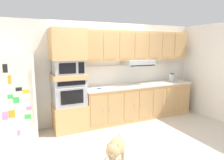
% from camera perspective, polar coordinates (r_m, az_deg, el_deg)
% --- Properties ---
extents(ground_plane, '(9.60, 9.60, 0.00)m').
position_cam_1_polar(ground_plane, '(4.60, 2.13, -15.13)').
color(ground_plane, beige).
extents(back_kitchen_wall, '(6.20, 0.12, 2.50)m').
position_cam_1_polar(back_kitchen_wall, '(5.24, -3.26, 2.17)').
color(back_kitchen_wall, silver).
rests_on(back_kitchen_wall, ground).
extents(side_panel_right, '(0.12, 7.10, 2.50)m').
position_cam_1_polar(side_panel_right, '(6.03, 26.72, 2.13)').
color(side_panel_right, white).
rests_on(side_panel_right, ground).
extents(refrigerator, '(0.76, 0.73, 1.76)m').
position_cam_1_polar(refrigerator, '(4.53, -25.67, -4.70)').
color(refrigerator, silver).
rests_on(refrigerator, ground).
extents(oven_base_cabinet, '(0.74, 0.62, 0.60)m').
position_cam_1_polar(oven_base_cabinet, '(4.86, -11.75, -10.13)').
color(oven_base_cabinet, tan).
rests_on(oven_base_cabinet, ground).
extents(built_in_oven, '(0.70, 0.62, 0.60)m').
position_cam_1_polar(built_in_oven, '(4.70, -11.99, -3.22)').
color(built_in_oven, '#A8AAAF').
rests_on(built_in_oven, oven_base_cabinet).
extents(appliance_mid_shelf, '(0.74, 0.62, 0.10)m').
position_cam_1_polar(appliance_mid_shelf, '(4.64, -12.14, 1.00)').
color(appliance_mid_shelf, tan).
rests_on(appliance_mid_shelf, built_in_oven).
extents(microwave, '(0.64, 0.54, 0.32)m').
position_cam_1_polar(microwave, '(4.61, -12.23, 3.58)').
color(microwave, '#A8AAAF').
rests_on(microwave, appliance_mid_shelf).
extents(appliance_upper_cabinet, '(0.74, 0.62, 0.68)m').
position_cam_1_polar(appliance_upper_cabinet, '(4.59, -12.46, 9.81)').
color(appliance_upper_cabinet, tan).
rests_on(appliance_upper_cabinet, microwave).
extents(lower_cabinet_run, '(3.00, 0.63, 0.88)m').
position_cam_1_polar(lower_cabinet_run, '(5.51, 7.61, -6.14)').
color(lower_cabinet_run, tan).
rests_on(lower_cabinet_run, ground).
extents(countertop_slab, '(3.04, 0.64, 0.04)m').
position_cam_1_polar(countertop_slab, '(5.41, 7.70, -1.43)').
color(countertop_slab, silver).
rests_on(countertop_slab, lower_cabinet_run).
extents(backsplash_panel, '(3.04, 0.02, 0.50)m').
position_cam_1_polar(backsplash_panel, '(5.61, 6.19, 1.79)').
color(backsplash_panel, white).
rests_on(backsplash_panel, countertop_slab).
extents(upper_cabinet_with_hood, '(3.00, 0.48, 0.88)m').
position_cam_1_polar(upper_cabinet_with_hood, '(5.41, 7.23, 9.27)').
color(upper_cabinet_with_hood, tan).
rests_on(upper_cabinet_with_hood, backsplash_panel).
extents(screwdriver, '(0.17, 0.17, 0.03)m').
position_cam_1_polar(screwdriver, '(4.79, -3.59, -2.37)').
color(screwdriver, blue).
rests_on(screwdriver, countertop_slab).
extents(electric_kettle, '(0.17, 0.17, 0.24)m').
position_cam_1_polar(electric_kettle, '(5.97, 16.51, 0.59)').
color(electric_kettle, '#A8AAAF').
rests_on(electric_kettle, countertop_slab).
extents(dog, '(0.54, 0.68, 0.57)m').
position_cam_1_polar(dog, '(3.28, 1.14, -18.62)').
color(dog, tan).
rests_on(dog, ground).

